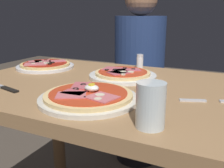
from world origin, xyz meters
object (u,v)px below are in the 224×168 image
Objects in this scene: water_glass_near at (151,108)px; diner_person at (139,81)px; salt_shaker at (140,62)px; pizza_across_left at (45,65)px; knife at (3,87)px; pizza_across_right at (123,74)px; dining_table at (135,121)px; fork at (203,101)px; pizza_foreground at (88,97)px.

diner_person is at bearing 110.70° from water_glass_near.
salt_shaker is 0.06× the size of diner_person.
pizza_across_left is 1.35× the size of knife.
salt_shaker is (0.01, 0.18, 0.02)m from pizza_across_right.
salt_shaker is (-0.09, 0.29, 0.16)m from dining_table.
pizza_across_left reaches higher than fork.
pizza_across_right is at bearing -1.61° from pizza_across_left.
knife is (-0.54, 0.08, -0.04)m from water_glass_near.
pizza_foreground reaches higher than dining_table.
fork is at bearing -13.39° from dining_table.
diner_person reaches higher than pizza_foreground.
knife reaches higher than fork.
dining_table is 0.20m from pizza_across_right.
dining_table is 1.09× the size of diner_person.
water_glass_near is at bearing -32.75° from pizza_across_left.
pizza_across_left is 2.56× the size of water_glass_near.
pizza_across_right is 3.96× the size of salt_shaker.
dining_table is at bearing 166.61° from fork.
dining_table is at bearing -14.12° from pizza_across_left.
diner_person reaches higher than pizza_across_right.
salt_shaker reaches higher than pizza_across_left.
knife is at bearing -166.65° from fork.
pizza_across_right is at bearing 94.19° from pizza_foreground.
pizza_foreground reaches higher than fork.
water_glass_near is 0.55m from knife.
water_glass_near is at bearing -23.71° from pizza_foreground.
pizza_foreground is 0.33m from fork.
water_glass_near is at bearing -59.17° from pizza_across_right.
water_glass_near is 1.13m from diner_person.
knife is at bearing -134.00° from pizza_across_right.
pizza_foreground is at bearing -112.04° from dining_table.
diner_person is (-0.39, 1.03, -0.23)m from water_glass_near.
dining_table is 8.40× the size of fork.
salt_shaker is (-0.31, 0.34, 0.03)m from fork.
pizza_across_left is 0.44m from salt_shaker.
salt_shaker is (-0.23, 0.57, -0.01)m from water_glass_near.
salt_shaker reaches higher than fork.
salt_shaker reaches higher than pizza_foreground.
pizza_foreground is 0.48m from salt_shaker.
water_glass_near reaches higher than dining_table.
pizza_foreground is at bearing 156.29° from water_glass_near.
pizza_across_right is 0.69m from diner_person.
diner_person is at bearing 109.57° from salt_shaker.
pizza_foreground is 0.30m from pizza_across_right.
salt_shaker is (-0.01, 0.48, 0.02)m from pizza_foreground.
fork is at bearing 120.58° from diner_person.
pizza_across_right is at bearing 130.98° from dining_table.
pizza_across_right is at bearing 120.83° from water_glass_near.
pizza_across_left and pizza_across_right have the same top height.
pizza_across_left is at bearing 105.65° from knife.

